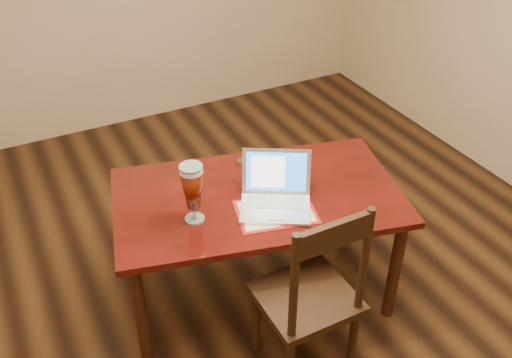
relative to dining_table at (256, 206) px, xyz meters
name	(u,v)px	position (x,y,z in m)	size (l,w,h in m)	color
ground	(262,296)	(0.01, -0.05, -0.65)	(5.00, 5.00, 0.00)	black
room_shell	(264,6)	(0.01, -0.05, 1.11)	(4.51, 5.01, 2.71)	tan
dining_table	(256,206)	(0.00, 0.00, 0.00)	(1.70, 1.21, 1.05)	#4E0D0A
dining_chair	(310,297)	(-0.01, -0.59, -0.15)	(0.46, 0.44, 1.07)	black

